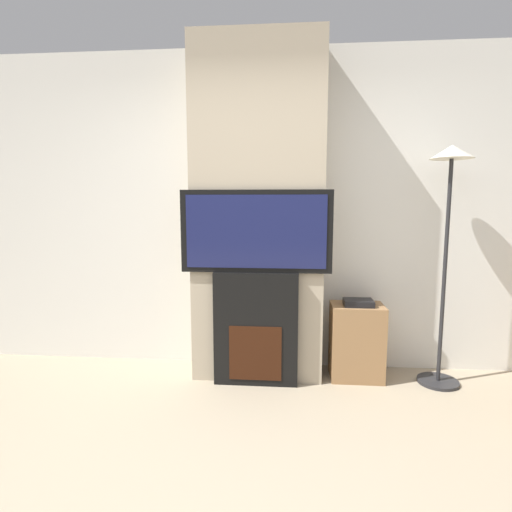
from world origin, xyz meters
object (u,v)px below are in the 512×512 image
Objects in this scene: television at (256,231)px; floor_lamp at (448,210)px; fireplace at (256,329)px; media_stand at (356,340)px.

television is 1.47m from floor_lamp.
fireplace is 1.73m from floor_lamp.
floor_lamp is (1.45, 0.11, 0.93)m from fireplace.
fireplace is 0.48× the size of floor_lamp.
television reaches higher than media_stand.
floor_lamp is at bearing 4.45° from television.
media_stand is (0.81, 0.17, -0.13)m from fireplace.
fireplace is 0.77× the size of television.
television is (0.00, -0.00, 0.77)m from fireplace.
fireplace is 0.77m from television.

